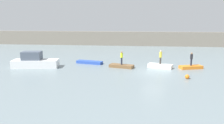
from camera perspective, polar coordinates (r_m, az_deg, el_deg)
ground_plane at (r=26.90m, az=10.29°, el=-2.64°), size 120.00×120.00×0.00m
embankment_wall at (r=52.96m, az=8.58°, el=5.70°), size 80.00×1.20×3.21m
motorboat at (r=30.89m, az=-18.61°, el=0.14°), size 5.88×2.76×2.04m
rowboat_blue at (r=31.92m, az=-5.59°, el=-0.06°), size 3.80×1.85×0.38m
rowboat_brown at (r=29.26m, az=2.38°, el=-1.01°), size 3.27×2.01×0.38m
rowboat_white at (r=29.64m, az=11.85°, el=-0.97°), size 3.17×2.06×0.49m
rowboat_orange at (r=30.22m, az=18.95°, el=-1.21°), size 3.00×1.89×0.38m
person_yellow_shirt at (r=29.42m, az=11.94°, el=1.36°), size 0.32×0.32×1.76m
person_dark_shirt at (r=30.02m, az=19.08°, el=0.88°), size 0.32×0.32×1.65m
person_hiviz_shirt at (r=29.05m, az=2.40°, el=1.18°), size 0.32×0.32×1.69m
mooring_buoy at (r=25.02m, az=18.14°, el=-3.47°), size 0.46×0.46×0.46m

